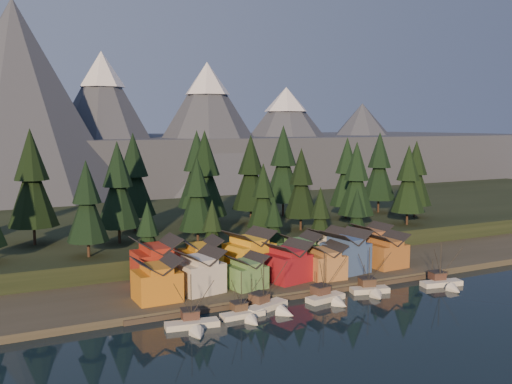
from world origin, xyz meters
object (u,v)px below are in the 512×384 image
boat_4 (372,284)px  house_back_1 (201,258)px  house_front_0 (157,278)px  house_front_1 (200,270)px  house_back_0 (157,260)px  boat_0 (193,319)px  boat_6 (444,278)px  boat_3 (329,291)px  boat_1 (245,309)px  boat_2 (270,300)px

boat_4 → house_back_1: bearing=159.4°
house_front_0 → house_front_1: size_ratio=0.89×
house_back_1 → house_back_0: bearing=179.4°
boat_0 → house_front_0: size_ratio=1.25×
boat_6 → house_back_1: (-49.55, 25.29, 4.53)m
boat_0 → boat_6: (60.70, -0.04, 0.06)m
boat_6 → house_back_0: (-59.64, 26.14, 4.99)m
boat_0 → house_back_0: 26.61m
house_front_1 → house_back_0: house_back_0 is taller
boat_3 → boat_6: size_ratio=1.04×
boat_3 → house_back_0: house_back_0 is taller
boat_1 → boat_3: (20.08, 1.46, 0.45)m
house_back_1 → house_front_1: bearing=-108.2°
boat_0 → house_back_1: (11.15, 25.25, 4.60)m
boat_1 → house_front_0: 19.59m
boat_0 → boat_2: 17.55m
boat_0 → house_front_0: 15.77m
boat_3 → boat_1: bearing=174.8°
boat_1 → boat_4: (31.68, 2.10, 0.42)m
boat_1 → house_back_1: bearing=87.6°
boat_0 → boat_2: boat_2 is taller
boat_2 → house_back_1: house_back_1 is taller
boat_0 → house_front_0: bearing=106.8°
house_front_0 → boat_0: bearing=-82.9°
boat_0 → house_front_1: size_ratio=1.10×
boat_3 → house_back_1: bearing=121.7°
boat_3 → house_back_1: size_ratio=1.18×
boat_3 → house_back_1: house_back_1 is taller
boat_0 → boat_4: (42.53, 3.18, 0.25)m
boat_6 → house_back_0: size_ratio=1.04×
boat_1 → boat_2: size_ratio=0.86×
boat_6 → house_front_0: (-62.90, 15.09, 4.07)m
boat_1 → house_back_1: (0.30, 24.17, 4.76)m
boat_2 → house_front_0: (-19.50, 12.11, 3.99)m
boat_4 → house_front_0: 46.44m
boat_2 → boat_4: bearing=-19.5°
house_back_1 → boat_3: bearing=-44.7°
house_back_1 → boat_0: bearing=-109.6°
boat_2 → house_front_0: 23.29m
house_back_1 → boat_4: bearing=-30.9°
boat_3 → house_front_0: 35.62m
boat_6 → house_back_0: bearing=166.6°
boat_1 → house_front_0: (-13.04, 13.98, 4.29)m
boat_1 → house_front_1: (-3.25, 15.57, 4.46)m
boat_1 → house_front_1: 16.52m
boat_4 → boat_6: bearing=4.5°
boat_0 → boat_3: size_ratio=0.98×
house_back_0 → house_back_1: house_back_0 is taller
boat_1 → boat_2: bearing=14.5°
boat_6 → boat_3: bearing=-174.7°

